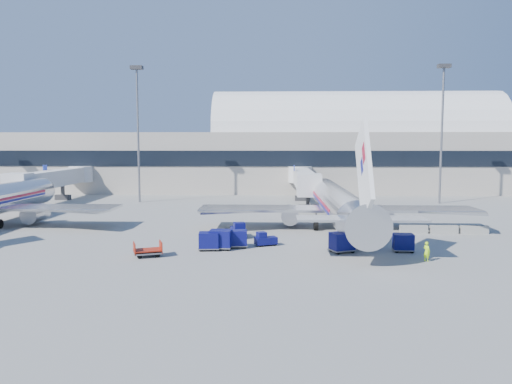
{
  "coord_description": "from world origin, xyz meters",
  "views": [
    {
      "loc": [
        2.46,
        -52.81,
        9.9
      ],
      "look_at": [
        0.47,
        6.0,
        4.14
      ],
      "focal_mm": 35.0,
      "sensor_mm": 36.0,
      "label": 1
    }
  ],
  "objects_px": {
    "barrier_far": "(474,230)",
    "tug_lead": "(265,239)",
    "tug_right": "(366,240)",
    "cart_train_c": "(209,241)",
    "cart_solo_near": "(342,242)",
    "cart_train_b": "(221,239)",
    "cart_train_a": "(238,238)",
    "jetbridge_mid": "(57,178)",
    "cart_solo_far": "(403,242)",
    "ramp_worker": "(427,251)",
    "mast_west": "(138,114)",
    "jetbridge_near": "(303,179)",
    "barrier_mid": "(444,230)",
    "tug_left": "(238,230)",
    "mast_east": "(442,113)",
    "cart_open_red": "(148,251)",
    "barrier_near": "(414,229)",
    "airliner_main": "(338,204)"
  },
  "relations": [
    {
      "from": "barrier_far",
      "to": "mast_east",
      "type": "bearing_deg",
      "value": 79.08
    },
    {
      "from": "mast_east",
      "to": "tug_left",
      "type": "xyz_separation_m",
      "value": [
        -31.14,
        -31.11,
        -14.03
      ]
    },
    {
      "from": "barrier_far",
      "to": "tug_left",
      "type": "xyz_separation_m",
      "value": [
        -25.74,
        -3.11,
        0.32
      ]
    },
    {
      "from": "barrier_far",
      "to": "tug_lead",
      "type": "xyz_separation_m",
      "value": [
        -22.88,
        -7.18,
        0.17
      ]
    },
    {
      "from": "barrier_far",
      "to": "cart_train_b",
      "type": "distance_m",
      "value": 28.48
    },
    {
      "from": "airliner_main",
      "to": "barrier_near",
      "type": "xyz_separation_m",
      "value": [
        8.0,
        -2.51,
        -2.48
      ]
    },
    {
      "from": "barrier_mid",
      "to": "cart_train_a",
      "type": "distance_m",
      "value": 23.63
    },
    {
      "from": "mast_west",
      "to": "mast_east",
      "type": "distance_m",
      "value": 50.0
    },
    {
      "from": "mast_east",
      "to": "tug_left",
      "type": "bearing_deg",
      "value": -135.03
    },
    {
      "from": "cart_train_a",
      "to": "cart_solo_near",
      "type": "xyz_separation_m",
      "value": [
        9.66,
        -1.79,
        0.09
      ]
    },
    {
      "from": "mast_west",
      "to": "cart_train_a",
      "type": "height_order",
      "value": "mast_west"
    },
    {
      "from": "jetbridge_mid",
      "to": "barrier_near",
      "type": "bearing_deg",
      "value": -28.8
    },
    {
      "from": "airliner_main",
      "to": "jetbridge_near",
      "type": "height_order",
      "value": "airliner_main"
    },
    {
      "from": "jetbridge_near",
      "to": "cart_solo_far",
      "type": "xyz_separation_m",
      "value": [
        6.82,
        -38.27,
        -3.05
      ]
    },
    {
      "from": "barrier_near",
      "to": "mast_east",
      "type": "bearing_deg",
      "value": 66.8
    },
    {
      "from": "jetbridge_mid",
      "to": "cart_train_b",
      "type": "relative_size",
      "value": 12.51
    },
    {
      "from": "mast_east",
      "to": "cart_solo_far",
      "type": "xyz_separation_m",
      "value": [
        -15.58,
        -37.46,
        -13.91
      ]
    },
    {
      "from": "mast_west",
      "to": "ramp_worker",
      "type": "relative_size",
      "value": 13.47
    },
    {
      "from": "cart_train_b",
      "to": "cart_solo_far",
      "type": "distance_m",
      "value": 16.82
    },
    {
      "from": "tug_right",
      "to": "barrier_far",
      "type": "bearing_deg",
      "value": 74.88
    },
    {
      "from": "barrier_near",
      "to": "cart_solo_near",
      "type": "distance_m",
      "value": 13.55
    },
    {
      "from": "mast_east",
      "to": "cart_train_a",
      "type": "height_order",
      "value": "mast_east"
    },
    {
      "from": "jetbridge_near",
      "to": "mast_west",
      "type": "xyz_separation_m",
      "value": [
        -27.6,
        -0.81,
        10.86
      ]
    },
    {
      "from": "airliner_main",
      "to": "cart_solo_far",
      "type": "distance_m",
      "value": 12.92
    },
    {
      "from": "airliner_main",
      "to": "cart_train_a",
      "type": "relative_size",
      "value": 18.68
    },
    {
      "from": "cart_train_b",
      "to": "ramp_worker",
      "type": "height_order",
      "value": "cart_train_b"
    },
    {
      "from": "mast_west",
      "to": "barrier_mid",
      "type": "distance_m",
      "value": 51.92
    },
    {
      "from": "barrier_mid",
      "to": "mast_east",
      "type": "bearing_deg",
      "value": 72.74
    },
    {
      "from": "airliner_main",
      "to": "cart_open_red",
      "type": "distance_m",
      "value": 23.74
    },
    {
      "from": "jetbridge_near",
      "to": "cart_open_red",
      "type": "relative_size",
      "value": 9.74
    },
    {
      "from": "jetbridge_near",
      "to": "cart_train_a",
      "type": "height_order",
      "value": "jetbridge_near"
    },
    {
      "from": "tug_right",
      "to": "ramp_worker",
      "type": "relative_size",
      "value": 1.35
    },
    {
      "from": "tug_right",
      "to": "cart_train_a",
      "type": "distance_m",
      "value": 12.37
    },
    {
      "from": "mast_west",
      "to": "cart_train_b",
      "type": "xyz_separation_m",
      "value": [
        17.6,
        -37.05,
        -13.81
      ]
    },
    {
      "from": "airliner_main",
      "to": "tug_lead",
      "type": "relative_size",
      "value": 15.98
    },
    {
      "from": "jetbridge_near",
      "to": "jetbridge_mid",
      "type": "height_order",
      "value": "same"
    },
    {
      "from": "mast_east",
      "to": "tug_lead",
      "type": "height_order",
      "value": "mast_east"
    },
    {
      "from": "jetbridge_mid",
      "to": "cart_solo_far",
      "type": "relative_size",
      "value": 13.95
    },
    {
      "from": "tug_left",
      "to": "cart_train_a",
      "type": "height_order",
      "value": "tug_left"
    },
    {
      "from": "tug_left",
      "to": "cart_train_a",
      "type": "distance_m",
      "value": 5.02
    },
    {
      "from": "tug_right",
      "to": "cart_train_c",
      "type": "xyz_separation_m",
      "value": [
        -14.89,
        -2.22,
        0.27
      ]
    },
    {
      "from": "barrier_near",
      "to": "ramp_worker",
      "type": "height_order",
      "value": "ramp_worker"
    },
    {
      "from": "tug_right",
      "to": "ramp_worker",
      "type": "xyz_separation_m",
      "value": [
        3.99,
        -5.9,
        0.21
      ]
    },
    {
      "from": "jetbridge_mid",
      "to": "cart_train_b",
      "type": "bearing_deg",
      "value": -49.79
    },
    {
      "from": "barrier_mid",
      "to": "tug_right",
      "type": "distance_m",
      "value": 12.21
    },
    {
      "from": "mast_east",
      "to": "tug_right",
      "type": "relative_size",
      "value": 9.95
    },
    {
      "from": "cart_train_a",
      "to": "cart_train_b",
      "type": "bearing_deg",
      "value": -152.72
    },
    {
      "from": "tug_lead",
      "to": "cart_solo_near",
      "type": "distance_m",
      "value": 7.57
    },
    {
      "from": "ramp_worker",
      "to": "jetbridge_near",
      "type": "bearing_deg",
      "value": -26.03
    },
    {
      "from": "jetbridge_mid",
      "to": "cart_solo_far",
      "type": "height_order",
      "value": "jetbridge_mid"
    }
  ]
}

